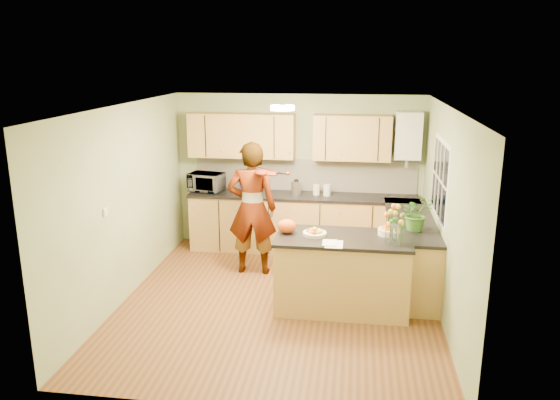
# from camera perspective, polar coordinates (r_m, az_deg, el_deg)

# --- Properties ---
(floor) EXTENTS (4.50, 4.50, 0.00)m
(floor) POSITION_cam_1_polar(r_m,az_deg,el_deg) (7.19, -0.09, -10.55)
(floor) COLOR brown
(floor) RESTS_ON ground
(ceiling) EXTENTS (4.00, 4.50, 0.02)m
(ceiling) POSITION_cam_1_polar(r_m,az_deg,el_deg) (6.52, -0.10, 9.72)
(ceiling) COLOR white
(ceiling) RESTS_ON wall_back
(wall_back) EXTENTS (4.00, 0.02, 2.50)m
(wall_back) POSITION_cam_1_polar(r_m,az_deg,el_deg) (8.91, 1.95, 2.98)
(wall_back) COLOR gray
(wall_back) RESTS_ON floor
(wall_front) EXTENTS (4.00, 0.02, 2.50)m
(wall_front) POSITION_cam_1_polar(r_m,az_deg,el_deg) (4.65, -4.05, -8.38)
(wall_front) COLOR gray
(wall_front) RESTS_ON floor
(wall_left) EXTENTS (0.02, 4.50, 2.50)m
(wall_left) POSITION_cam_1_polar(r_m,az_deg,el_deg) (7.29, -15.85, -0.28)
(wall_left) COLOR gray
(wall_left) RESTS_ON floor
(wall_right) EXTENTS (0.02, 4.50, 2.50)m
(wall_right) POSITION_cam_1_polar(r_m,az_deg,el_deg) (6.77, 16.92, -1.51)
(wall_right) COLOR gray
(wall_right) RESTS_ON floor
(back_counter) EXTENTS (3.64, 0.62, 0.94)m
(back_counter) POSITION_cam_1_polar(r_m,az_deg,el_deg) (8.81, 2.34, -2.40)
(back_counter) COLOR tan
(back_counter) RESTS_ON floor
(right_counter) EXTENTS (0.62, 2.24, 0.94)m
(right_counter) POSITION_cam_1_polar(r_m,az_deg,el_deg) (7.77, 13.38, -5.21)
(right_counter) COLOR tan
(right_counter) RESTS_ON floor
(splashback) EXTENTS (3.60, 0.02, 0.52)m
(splashback) POSITION_cam_1_polar(r_m,az_deg,el_deg) (8.90, 2.58, 2.63)
(splashback) COLOR white
(splashback) RESTS_ON back_counter
(upper_cabinets) EXTENTS (3.20, 0.34, 0.70)m
(upper_cabinets) POSITION_cam_1_polar(r_m,az_deg,el_deg) (8.66, 0.70, 6.67)
(upper_cabinets) COLOR tan
(upper_cabinets) RESTS_ON wall_back
(boiler) EXTENTS (0.40, 0.30, 0.86)m
(boiler) POSITION_cam_1_polar(r_m,az_deg,el_deg) (8.63, 13.24, 6.57)
(boiler) COLOR white
(boiler) RESTS_ON wall_back
(window_right) EXTENTS (0.01, 1.30, 1.05)m
(window_right) POSITION_cam_1_polar(r_m,az_deg,el_deg) (7.27, 16.35, 2.08)
(window_right) COLOR white
(window_right) RESTS_ON wall_right
(light_switch) EXTENTS (0.02, 0.09, 0.09)m
(light_switch) POSITION_cam_1_polar(r_m,az_deg,el_deg) (6.75, -17.78, -1.19)
(light_switch) COLOR white
(light_switch) RESTS_ON wall_left
(ceiling_lamp) EXTENTS (0.30, 0.30, 0.07)m
(ceiling_lamp) POSITION_cam_1_polar(r_m,az_deg,el_deg) (6.82, 0.26, 9.62)
(ceiling_lamp) COLOR #FFEABF
(ceiling_lamp) RESTS_ON ceiling
(peninsula_island) EXTENTS (1.65, 0.84, 0.94)m
(peninsula_island) POSITION_cam_1_polar(r_m,az_deg,el_deg) (6.88, 6.51, -7.55)
(peninsula_island) COLOR tan
(peninsula_island) RESTS_ON floor
(fruit_dish) EXTENTS (0.29, 0.29, 0.10)m
(fruit_dish) POSITION_cam_1_polar(r_m,az_deg,el_deg) (6.71, 3.64, -3.38)
(fruit_dish) COLOR #F4E9C3
(fruit_dish) RESTS_ON peninsula_island
(orange_bowl) EXTENTS (0.26, 0.26, 0.15)m
(orange_bowl) POSITION_cam_1_polar(r_m,az_deg,el_deg) (6.85, 11.28, -3.07)
(orange_bowl) COLOR #F4E9C3
(orange_bowl) RESTS_ON peninsula_island
(flower_vase) EXTENTS (0.27, 0.27, 0.50)m
(flower_vase) POSITION_cam_1_polar(r_m,az_deg,el_deg) (6.46, 11.99, -1.75)
(flower_vase) COLOR silver
(flower_vase) RESTS_ON peninsula_island
(orange_bag) EXTENTS (0.29, 0.27, 0.18)m
(orange_bag) POSITION_cam_1_polar(r_m,az_deg,el_deg) (6.78, 0.73, -2.75)
(orange_bag) COLOR #E95213
(orange_bag) RESTS_ON peninsula_island
(papers) EXTENTS (0.21, 0.28, 0.01)m
(papers) POSITION_cam_1_polar(r_m,az_deg,el_deg) (6.43, 5.65, -4.59)
(papers) COLOR white
(papers) RESTS_ON peninsula_island
(violinist) EXTENTS (0.73, 0.50, 1.93)m
(violinist) POSITION_cam_1_polar(r_m,az_deg,el_deg) (7.82, -2.94, -0.88)
(violinist) COLOR tan
(violinist) RESTS_ON floor
(violin) EXTENTS (0.67, 0.58, 0.17)m
(violin) POSITION_cam_1_polar(r_m,az_deg,el_deg) (7.43, -1.81, 2.91)
(violin) COLOR #4E0C04
(violin) RESTS_ON violinist
(microwave) EXTENTS (0.60, 0.47, 0.30)m
(microwave) POSITION_cam_1_polar(r_m,az_deg,el_deg) (8.97, -7.72, 1.87)
(microwave) COLOR white
(microwave) RESTS_ON back_counter
(blue_box) EXTENTS (0.31, 0.26, 0.22)m
(blue_box) POSITION_cam_1_polar(r_m,az_deg,el_deg) (8.75, -3.15, 1.40)
(blue_box) COLOR navy
(blue_box) RESTS_ON back_counter
(kettle) EXTENTS (0.16, 0.16, 0.30)m
(kettle) POSITION_cam_1_polar(r_m,az_deg,el_deg) (8.64, 1.71, 1.33)
(kettle) COLOR #B7B7BC
(kettle) RESTS_ON back_counter
(jar_cream) EXTENTS (0.11, 0.11, 0.16)m
(jar_cream) POSITION_cam_1_polar(r_m,az_deg,el_deg) (8.68, 3.82, 1.09)
(jar_cream) COLOR #F4E9C3
(jar_cream) RESTS_ON back_counter
(jar_white) EXTENTS (0.13, 0.13, 0.18)m
(jar_white) POSITION_cam_1_polar(r_m,az_deg,el_deg) (8.63, 4.93, 1.04)
(jar_white) COLOR white
(jar_white) RESTS_ON back_counter
(potted_plant) EXTENTS (0.50, 0.47, 0.45)m
(potted_plant) POSITION_cam_1_polar(r_m,az_deg,el_deg) (7.07, 14.07, -1.36)
(potted_plant) COLOR #396D24
(potted_plant) RESTS_ON right_counter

